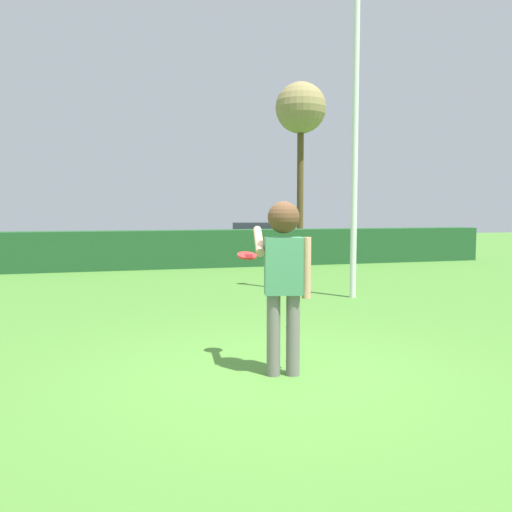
{
  "coord_description": "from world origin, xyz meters",
  "views": [
    {
      "loc": [
        -1.67,
        -5.11,
        1.68
      ],
      "look_at": [
        0.09,
        0.99,
        1.15
      ],
      "focal_mm": 37.64,
      "sensor_mm": 36.0,
      "label": 1
    }
  ],
  "objects_px": {
    "person": "(283,266)",
    "lamppost": "(355,114)",
    "parked_car_black": "(261,237)",
    "oak_tree": "(301,111)",
    "frisbee": "(247,256)"
  },
  "relations": [
    {
      "from": "frisbee",
      "to": "oak_tree",
      "type": "xyz_separation_m",
      "value": [
        6.81,
        16.23,
        4.8
      ]
    },
    {
      "from": "frisbee",
      "to": "lamppost",
      "type": "xyz_separation_m",
      "value": [
        3.13,
        3.64,
        2.34
      ]
    },
    {
      "from": "parked_car_black",
      "to": "oak_tree",
      "type": "xyz_separation_m",
      "value": [
        2.41,
        2.11,
        5.29
      ]
    },
    {
      "from": "frisbee",
      "to": "parked_car_black",
      "type": "distance_m",
      "value": 14.8
    },
    {
      "from": "person",
      "to": "lamppost",
      "type": "xyz_separation_m",
      "value": [
        2.94,
        4.34,
        2.39
      ]
    },
    {
      "from": "person",
      "to": "parked_car_black",
      "type": "relative_size",
      "value": 0.4
    },
    {
      "from": "lamppost",
      "to": "frisbee",
      "type": "bearing_deg",
      "value": -130.71
    },
    {
      "from": "frisbee",
      "to": "oak_tree",
      "type": "height_order",
      "value": "oak_tree"
    },
    {
      "from": "parked_car_black",
      "to": "oak_tree",
      "type": "distance_m",
      "value": 6.18
    },
    {
      "from": "lamppost",
      "to": "oak_tree",
      "type": "distance_m",
      "value": 13.35
    },
    {
      "from": "lamppost",
      "to": "parked_car_black",
      "type": "bearing_deg",
      "value": 83.1
    },
    {
      "from": "person",
      "to": "oak_tree",
      "type": "relative_size",
      "value": 0.25
    },
    {
      "from": "oak_tree",
      "to": "lamppost",
      "type": "bearing_deg",
      "value": -106.3
    },
    {
      "from": "person",
      "to": "oak_tree",
      "type": "xyz_separation_m",
      "value": [
        6.62,
        16.93,
        4.85
      ]
    },
    {
      "from": "person",
      "to": "oak_tree",
      "type": "distance_m",
      "value": 18.81
    }
  ]
}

